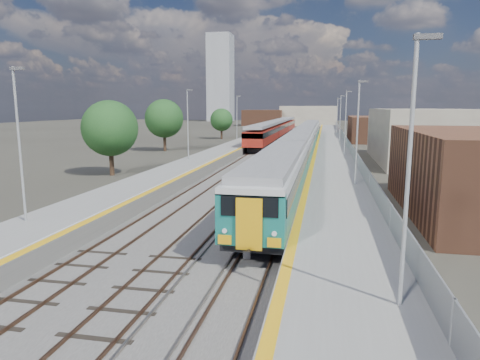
% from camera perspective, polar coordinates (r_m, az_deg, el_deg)
% --- Properties ---
extents(ground, '(320.00, 320.00, 0.00)m').
position_cam_1_polar(ground, '(60.72, 7.13, 3.36)').
color(ground, '#47443A').
rests_on(ground, ground).
extents(ballast_bed, '(10.50, 155.00, 0.06)m').
position_cam_1_polar(ballast_bed, '(63.39, 5.27, 3.69)').
color(ballast_bed, '#565451').
rests_on(ballast_bed, ground).
extents(tracks, '(8.96, 160.00, 0.17)m').
position_cam_1_polar(tracks, '(64.98, 5.95, 3.89)').
color(tracks, '#4C3323').
rests_on(tracks, ground).
extents(platform_right, '(4.70, 155.00, 8.52)m').
position_cam_1_polar(platform_right, '(62.99, 12.12, 3.93)').
color(platform_right, slate).
rests_on(platform_right, ground).
extents(platform_left, '(4.30, 155.00, 8.52)m').
position_cam_1_polar(platform_left, '(64.39, -0.77, 4.26)').
color(platform_left, slate).
rests_on(platform_left, ground).
extents(buildings, '(72.00, 185.50, 40.00)m').
position_cam_1_polar(buildings, '(150.54, 2.76, 11.24)').
color(buildings, brown).
rests_on(buildings, ground).
extents(green_train, '(2.89, 80.44, 3.18)m').
position_cam_1_polar(green_train, '(56.61, 8.41, 5.15)').
color(green_train, black).
rests_on(green_train, ground).
extents(red_train, '(3.02, 61.22, 3.81)m').
position_cam_1_polar(red_train, '(89.12, 4.97, 6.85)').
color(red_train, black).
rests_on(red_train, ground).
extents(tree_a, '(5.38, 5.38, 7.29)m').
position_cam_1_polar(tree_a, '(43.44, -16.95, 6.60)').
color(tree_a, '#382619').
rests_on(tree_a, ground).
extents(tree_b, '(5.76, 5.76, 7.81)m').
position_cam_1_polar(tree_b, '(65.97, -10.09, 8.07)').
color(tree_b, '#382619').
rests_on(tree_b, ground).
extents(tree_c, '(4.69, 4.69, 6.35)m').
position_cam_1_polar(tree_c, '(90.09, -2.48, 8.02)').
color(tree_c, '#382619').
rests_on(tree_c, ground).
extents(tree_d, '(4.10, 4.10, 5.56)m').
position_cam_1_polar(tree_d, '(71.23, 27.23, 6.12)').
color(tree_d, '#382619').
rests_on(tree_d, ground).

